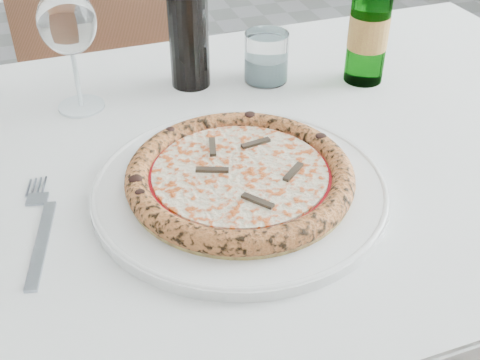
{
  "coord_description": "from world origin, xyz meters",
  "views": [
    {
      "loc": [
        -0.3,
        -0.69,
        1.21
      ],
      "look_at": [
        -0.11,
        -0.13,
        0.78
      ],
      "focal_mm": 45.0,
      "sensor_mm": 36.0,
      "label": 1
    }
  ],
  "objects_px": {
    "pizza": "(240,176)",
    "wine_glass": "(67,25)",
    "tumbler": "(266,60)",
    "dining_table": "(219,207)",
    "chair_far": "(100,61)",
    "wine_bottle": "(188,19)",
    "beer_bottle": "(370,22)",
    "plate": "(240,187)"
  },
  "relations": [
    {
      "from": "chair_far",
      "to": "wine_bottle",
      "type": "bearing_deg",
      "value": -81.37
    },
    {
      "from": "pizza",
      "to": "beer_bottle",
      "type": "xyz_separation_m",
      "value": [
        0.29,
        0.23,
        0.07
      ]
    },
    {
      "from": "chair_far",
      "to": "plate",
      "type": "height_order",
      "value": "chair_far"
    },
    {
      "from": "plate",
      "to": "wine_bottle",
      "type": "height_order",
      "value": "wine_bottle"
    },
    {
      "from": "plate",
      "to": "beer_bottle",
      "type": "bearing_deg",
      "value": 38.81
    },
    {
      "from": "dining_table",
      "to": "wine_bottle",
      "type": "distance_m",
      "value": 0.3
    },
    {
      "from": "chair_far",
      "to": "pizza",
      "type": "height_order",
      "value": "chair_far"
    },
    {
      "from": "dining_table",
      "to": "wine_glass",
      "type": "xyz_separation_m",
      "value": [
        -0.16,
        0.18,
        0.23
      ]
    },
    {
      "from": "plate",
      "to": "beer_bottle",
      "type": "distance_m",
      "value": 0.39
    },
    {
      "from": "chair_far",
      "to": "plate",
      "type": "xyz_separation_m",
      "value": [
        0.08,
        -0.94,
        0.23
      ]
    },
    {
      "from": "wine_glass",
      "to": "beer_bottle",
      "type": "relative_size",
      "value": 0.75
    },
    {
      "from": "chair_far",
      "to": "beer_bottle",
      "type": "height_order",
      "value": "beer_bottle"
    },
    {
      "from": "dining_table",
      "to": "pizza",
      "type": "xyz_separation_m",
      "value": [
        -0.0,
        -0.1,
        0.12
      ]
    },
    {
      "from": "dining_table",
      "to": "pizza",
      "type": "distance_m",
      "value": 0.16
    },
    {
      "from": "tumbler",
      "to": "beer_bottle",
      "type": "relative_size",
      "value": 0.33
    },
    {
      "from": "pizza",
      "to": "dining_table",
      "type": "bearing_deg",
      "value": 90.0
    },
    {
      "from": "wine_glass",
      "to": "tumbler",
      "type": "distance_m",
      "value": 0.32
    },
    {
      "from": "chair_far",
      "to": "wine_glass",
      "type": "height_order",
      "value": "wine_glass"
    },
    {
      "from": "wine_glass",
      "to": "wine_bottle",
      "type": "height_order",
      "value": "wine_bottle"
    },
    {
      "from": "dining_table",
      "to": "beer_bottle",
      "type": "distance_m",
      "value": 0.38
    },
    {
      "from": "dining_table",
      "to": "chair_far",
      "type": "xyz_separation_m",
      "value": [
        -0.08,
        0.84,
        -0.13
      ]
    },
    {
      "from": "plate",
      "to": "wine_bottle",
      "type": "distance_m",
      "value": 0.33
    },
    {
      "from": "chair_far",
      "to": "pizza",
      "type": "xyz_separation_m",
      "value": [
        0.08,
        -0.94,
        0.25
      ]
    },
    {
      "from": "dining_table",
      "to": "chair_far",
      "type": "relative_size",
      "value": 1.45
    },
    {
      "from": "dining_table",
      "to": "beer_bottle",
      "type": "bearing_deg",
      "value": 24.8
    },
    {
      "from": "wine_bottle",
      "to": "pizza",
      "type": "bearing_deg",
      "value": -93.2
    },
    {
      "from": "chair_far",
      "to": "beer_bottle",
      "type": "bearing_deg",
      "value": -62.32
    },
    {
      "from": "beer_bottle",
      "to": "dining_table",
      "type": "bearing_deg",
      "value": -155.2
    },
    {
      "from": "plate",
      "to": "beer_bottle",
      "type": "relative_size",
      "value": 1.48
    },
    {
      "from": "wine_glass",
      "to": "tumbler",
      "type": "xyz_separation_m",
      "value": [
        0.3,
        0.0,
        -0.1
      ]
    },
    {
      "from": "pizza",
      "to": "tumbler",
      "type": "distance_m",
      "value": 0.32
    },
    {
      "from": "dining_table",
      "to": "plate",
      "type": "height_order",
      "value": "plate"
    },
    {
      "from": "pizza",
      "to": "wine_glass",
      "type": "distance_m",
      "value": 0.34
    },
    {
      "from": "wine_glass",
      "to": "chair_far",
      "type": "bearing_deg",
      "value": 82.73
    },
    {
      "from": "dining_table",
      "to": "wine_bottle",
      "type": "height_order",
      "value": "wine_bottle"
    },
    {
      "from": "beer_bottle",
      "to": "wine_glass",
      "type": "bearing_deg",
      "value": 173.81
    },
    {
      "from": "wine_bottle",
      "to": "beer_bottle",
      "type": "bearing_deg",
      "value": -15.06
    },
    {
      "from": "wine_glass",
      "to": "pizza",
      "type": "bearing_deg",
      "value": -60.21
    },
    {
      "from": "pizza",
      "to": "wine_glass",
      "type": "bearing_deg",
      "value": 119.79
    },
    {
      "from": "dining_table",
      "to": "tumbler",
      "type": "xyz_separation_m",
      "value": [
        0.14,
        0.19,
        0.13
      ]
    },
    {
      "from": "dining_table",
      "to": "plate",
      "type": "distance_m",
      "value": 0.15
    },
    {
      "from": "beer_bottle",
      "to": "wine_bottle",
      "type": "bearing_deg",
      "value": 164.94
    }
  ]
}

